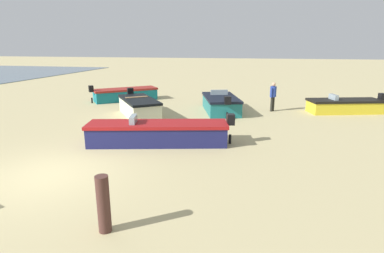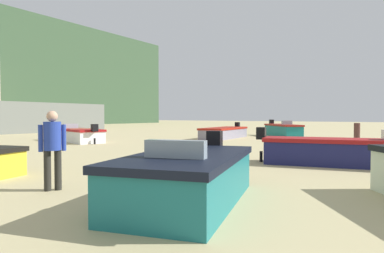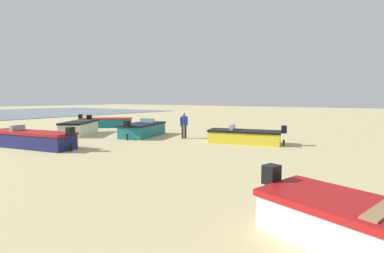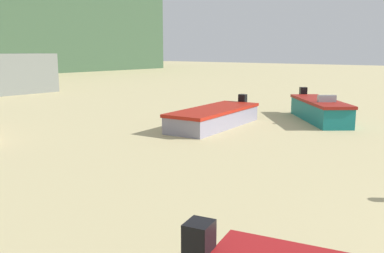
{
  "view_description": "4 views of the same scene",
  "coord_description": "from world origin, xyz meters",
  "px_view_note": "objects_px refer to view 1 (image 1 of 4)",
  "views": [
    {
      "loc": [
        7.21,
        5.79,
        3.65
      ],
      "look_at": [
        -3.03,
        3.65,
        0.86
      ],
      "focal_mm": 28.76,
      "sensor_mm": 36.0,
      "label": 1
    },
    {
      "loc": [
        -14.56,
        0.53,
        1.52
      ],
      "look_at": [
        0.55,
        10.77,
        0.95
      ],
      "focal_mm": 31.87,
      "sensor_mm": 36.0,
      "label": 2
    },
    {
      "loc": [
        3.12,
        16.91,
        2.47
      ],
      "look_at": [
        -6.88,
        9.88,
        1.23
      ],
      "focal_mm": 25.66,
      "sensor_mm": 36.0,
      "label": 3
    },
    {
      "loc": [
        -7.38,
        2.35,
        2.98
      ],
      "look_at": [
        0.29,
        8.43,
        1.18
      ],
      "focal_mm": 38.93,
      "sensor_mm": 36.0,
      "label": 4
    }
  ],
  "objects_px": {
    "boat_yellow_7": "(345,106)",
    "boat_teal_9": "(221,104)",
    "boat_cream_0": "(139,107)",
    "mooring_post_near_water": "(103,204)",
    "boat_teal_6": "(125,94)",
    "beach_walker_foreground": "(273,94)",
    "boat_navy_8": "(158,133)"
  },
  "relations": [
    {
      "from": "boat_cream_0",
      "to": "boat_teal_9",
      "type": "height_order",
      "value": "boat_cream_0"
    },
    {
      "from": "boat_teal_6",
      "to": "boat_teal_9",
      "type": "bearing_deg",
      "value": 32.44
    },
    {
      "from": "boat_cream_0",
      "to": "boat_navy_8",
      "type": "bearing_deg",
      "value": 83.79
    },
    {
      "from": "boat_teal_6",
      "to": "boat_yellow_7",
      "type": "xyz_separation_m",
      "value": [
        1.15,
        13.45,
        -0.03
      ]
    },
    {
      "from": "boat_teal_6",
      "to": "boat_teal_9",
      "type": "height_order",
      "value": "boat_teal_9"
    },
    {
      "from": "boat_cream_0",
      "to": "mooring_post_near_water",
      "type": "xyz_separation_m",
      "value": [
        9.95,
        3.14,
        0.12
      ]
    },
    {
      "from": "boat_cream_0",
      "to": "boat_teal_6",
      "type": "distance_m",
      "value": 5.01
    },
    {
      "from": "boat_teal_6",
      "to": "beach_walker_foreground",
      "type": "relative_size",
      "value": 2.55
    },
    {
      "from": "boat_cream_0",
      "to": "boat_yellow_7",
      "type": "relative_size",
      "value": 0.88
    },
    {
      "from": "boat_cream_0",
      "to": "mooring_post_near_water",
      "type": "distance_m",
      "value": 10.43
    },
    {
      "from": "boat_navy_8",
      "to": "boat_teal_9",
      "type": "bearing_deg",
      "value": -27.29
    },
    {
      "from": "boat_teal_6",
      "to": "boat_cream_0",
      "type": "bearing_deg",
      "value": -7.08
    },
    {
      "from": "boat_teal_6",
      "to": "boat_teal_9",
      "type": "distance_m",
      "value": 7.09
    },
    {
      "from": "boat_teal_9",
      "to": "mooring_post_near_water",
      "type": "bearing_deg",
      "value": -110.9
    },
    {
      "from": "boat_navy_8",
      "to": "beach_walker_foreground",
      "type": "distance_m",
      "value": 8.36
    },
    {
      "from": "beach_walker_foreground",
      "to": "boat_navy_8",
      "type": "bearing_deg",
      "value": 174.59
    },
    {
      "from": "boat_cream_0",
      "to": "boat_teal_6",
      "type": "xyz_separation_m",
      "value": [
        -4.26,
        -2.63,
        -0.07
      ]
    },
    {
      "from": "boat_yellow_7",
      "to": "beach_walker_foreground",
      "type": "height_order",
      "value": "beach_walker_foreground"
    },
    {
      "from": "boat_navy_8",
      "to": "mooring_post_near_water",
      "type": "relative_size",
      "value": 4.61
    },
    {
      "from": "boat_yellow_7",
      "to": "boat_cream_0",
      "type": "bearing_deg",
      "value": 90.71
    },
    {
      "from": "boat_navy_8",
      "to": "beach_walker_foreground",
      "type": "relative_size",
      "value": 3.41
    },
    {
      "from": "mooring_post_near_water",
      "to": "boat_teal_6",
      "type": "bearing_deg",
      "value": -157.89
    },
    {
      "from": "boat_yellow_7",
      "to": "boat_navy_8",
      "type": "bearing_deg",
      "value": 116.31
    },
    {
      "from": "boat_teal_9",
      "to": "beach_walker_foreground",
      "type": "xyz_separation_m",
      "value": [
        -0.73,
        2.85,
        0.51
      ]
    },
    {
      "from": "boat_yellow_7",
      "to": "boat_teal_9",
      "type": "distance_m",
      "value": 6.82
    },
    {
      "from": "boat_cream_0",
      "to": "boat_teal_6",
      "type": "bearing_deg",
      "value": -93.95
    },
    {
      "from": "boat_teal_6",
      "to": "beach_walker_foreground",
      "type": "distance_m",
      "value": 9.7
    },
    {
      "from": "beach_walker_foreground",
      "to": "boat_cream_0",
      "type": "bearing_deg",
      "value": 138.43
    },
    {
      "from": "boat_navy_8",
      "to": "mooring_post_near_water",
      "type": "distance_m",
      "value": 5.67
    },
    {
      "from": "boat_cream_0",
      "to": "mooring_post_near_water",
      "type": "height_order",
      "value": "boat_cream_0"
    },
    {
      "from": "boat_cream_0",
      "to": "boat_teal_6",
      "type": "height_order",
      "value": "boat_cream_0"
    },
    {
      "from": "boat_yellow_7",
      "to": "mooring_post_near_water",
      "type": "distance_m",
      "value": 15.14
    }
  ]
}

